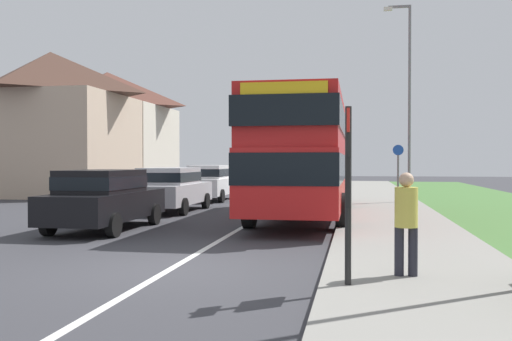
% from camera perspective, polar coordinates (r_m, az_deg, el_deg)
% --- Properties ---
extents(ground_plane, '(120.00, 120.00, 0.00)m').
position_cam_1_polar(ground_plane, '(9.83, -8.58, -9.84)').
color(ground_plane, '#38383D').
extents(lane_marking_centre, '(0.14, 60.00, 0.01)m').
position_cam_1_polar(lane_marking_centre, '(17.52, -0.09, -5.05)').
color(lane_marking_centre, silver).
rests_on(lane_marking_centre, ground_plane).
extents(pavement_near_side, '(3.20, 68.00, 0.12)m').
position_cam_1_polar(pavement_near_side, '(15.28, 14.28, -5.75)').
color(pavement_near_side, gray).
rests_on(pavement_near_side, ground_plane).
extents(double_decker_bus, '(2.80, 10.91, 3.70)m').
position_cam_1_polar(double_decker_bus, '(18.08, 5.01, 1.92)').
color(double_decker_bus, red).
rests_on(double_decker_bus, ground_plane).
extents(parked_car_black, '(1.91, 4.46, 1.61)m').
position_cam_1_polar(parked_car_black, '(15.42, -15.20, -2.61)').
color(parked_car_black, black).
rests_on(parked_car_black, ground_plane).
extents(parked_car_silver, '(2.00, 4.59, 1.60)m').
position_cam_1_polar(parked_car_silver, '(20.57, -8.67, -1.70)').
color(parked_car_silver, '#B7B7BC').
rests_on(parked_car_silver, ground_plane).
extents(parked_car_white, '(1.87, 4.07, 1.64)m').
position_cam_1_polar(parked_car_white, '(26.05, -4.72, -1.10)').
color(parked_car_white, silver).
rests_on(parked_car_white, ground_plane).
extents(pedestrian_at_stop, '(0.34, 0.34, 1.67)m').
position_cam_1_polar(pedestrian_at_stop, '(8.70, 15.04, -4.78)').
color(pedestrian_at_stop, '#23232D').
rests_on(pedestrian_at_stop, ground_plane).
extents(bus_stop_sign, '(0.09, 0.52, 2.60)m').
position_cam_1_polar(bus_stop_sign, '(7.88, 9.37, -1.24)').
color(bus_stop_sign, black).
rests_on(bus_stop_sign, ground_plane).
extents(cycle_route_sign, '(0.44, 0.08, 2.52)m').
position_cam_1_polar(cycle_route_sign, '(24.10, 14.27, -0.04)').
color(cycle_route_sign, slate).
rests_on(cycle_route_sign, ground_plane).
extents(street_lamp_mid, '(1.14, 0.20, 8.41)m').
position_cam_1_polar(street_lamp_mid, '(24.69, 15.15, 7.74)').
color(street_lamp_mid, slate).
rests_on(street_lamp_mid, ground_plane).
extents(house_terrace_far_side, '(7.67, 13.74, 7.68)m').
position_cam_1_polar(house_terrace_far_side, '(35.06, -17.30, 4.20)').
color(house_terrace_far_side, '#C1A88E').
rests_on(house_terrace_far_side, ground_plane).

